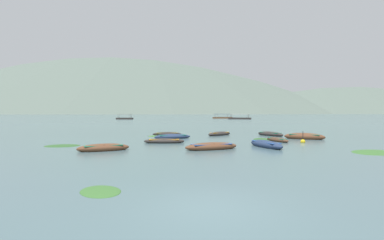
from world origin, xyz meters
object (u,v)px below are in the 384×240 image
object	(u,v)px
rowboat_1	(277,140)
rowboat_2	(172,137)
rowboat_4	(270,134)
ferry_2	(125,118)
rowboat_8	(212,147)
ferry_0	(240,118)
rowboat_3	(104,148)
rowboat_6	(164,141)
ferry_1	(223,118)
rowboat_0	(167,134)
rowboat_7	(219,134)
mooring_buoy	(303,141)
rowboat_5	(266,144)
rowboat_9	(304,137)

from	to	relation	value
rowboat_1	rowboat_2	distance (m)	10.69
rowboat_4	ferry_2	size ratio (longest dim) A/B	0.57
rowboat_1	rowboat_8	distance (m)	8.92
ferry_0	ferry_2	xyz separation A→B (m)	(-51.10, -1.17, 0.00)
rowboat_4	rowboat_3	bearing A→B (deg)	-141.21
rowboat_1	rowboat_6	world-z (taller)	rowboat_6
rowboat_8	ferry_1	size ratio (longest dim) A/B	0.42
rowboat_0	rowboat_1	world-z (taller)	rowboat_0
rowboat_0	rowboat_3	world-z (taller)	rowboat_3
rowboat_7	mooring_buoy	world-z (taller)	mooring_buoy
rowboat_0	rowboat_5	size ratio (longest dim) A/B	0.84
rowboat_5	rowboat_7	xyz separation A→B (m)	(-2.06, 12.06, -0.03)
rowboat_3	rowboat_8	world-z (taller)	rowboat_8
rowboat_3	ferry_0	distance (m)	110.56
rowboat_2	mooring_buoy	distance (m)	12.94
ferry_1	rowboat_6	bearing A→B (deg)	-100.83
rowboat_7	ferry_2	xyz separation A→B (m)	(-29.39, 90.94, 0.27)
rowboat_3	mooring_buoy	xyz separation A→B (m)	(16.67, 4.87, -0.09)
mooring_buoy	rowboat_6	bearing A→B (deg)	178.87
rowboat_4	rowboat_7	distance (m)	6.06
rowboat_6	ferry_1	size ratio (longest dim) A/B	0.36
ferry_2	rowboat_3	bearing A→B (deg)	-79.63
rowboat_2	mooring_buoy	size ratio (longest dim) A/B	3.52
rowboat_3	ferry_1	world-z (taller)	ferry_1
rowboat_0	rowboat_4	xyz separation A→B (m)	(12.43, -0.89, 0.03)
rowboat_0	rowboat_2	world-z (taller)	rowboat_2
rowboat_9	ferry_1	size ratio (longest dim) A/B	0.40
rowboat_3	mooring_buoy	size ratio (longest dim) A/B	3.29
rowboat_0	rowboat_4	world-z (taller)	rowboat_4
rowboat_6	rowboat_8	size ratio (longest dim) A/B	0.84
rowboat_0	rowboat_6	world-z (taller)	rowboat_6
rowboat_0	rowboat_7	world-z (taller)	rowboat_7
rowboat_1	ferry_0	distance (m)	101.22
ferry_2	rowboat_6	bearing A→B (deg)	-76.88
rowboat_2	rowboat_8	distance (m)	9.74
rowboat_4	rowboat_8	world-z (taller)	rowboat_8
rowboat_7	mooring_buoy	distance (m)	10.95
ferry_0	mooring_buoy	size ratio (longest dim) A/B	8.98
rowboat_4	mooring_buoy	size ratio (longest dim) A/B	3.58
rowboat_3	rowboat_4	distance (m)	20.86
rowboat_1	ferry_2	world-z (taller)	ferry_2
rowboat_6	mooring_buoy	distance (m)	12.63
rowboat_3	rowboat_5	xyz separation A→B (m)	(12.29, 1.67, 0.01)
rowboat_7	ferry_0	xyz separation A→B (m)	(21.71, 92.12, 0.27)
rowboat_0	rowboat_1	xyz separation A→B (m)	(10.89, -7.86, -0.01)
rowboat_0	rowboat_8	xyz separation A→B (m)	(4.00, -13.51, 0.04)
rowboat_9	ferry_0	bearing A→B (deg)	82.08
rowboat_0	ferry_0	distance (m)	96.10
rowboat_1	ferry_1	bearing A→B (deg)	84.12
rowboat_1	rowboat_2	bearing A→B (deg)	160.58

